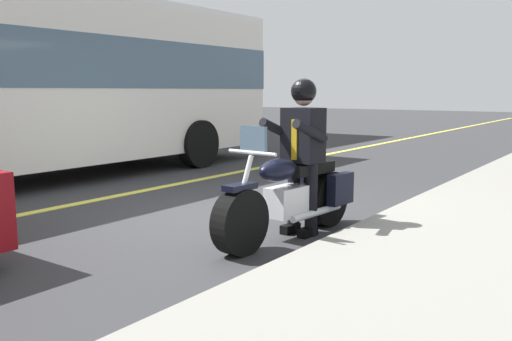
{
  "coord_description": "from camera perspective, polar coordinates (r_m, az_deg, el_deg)",
  "views": [
    {
      "loc": [
        5.37,
        4.53,
        1.6
      ],
      "look_at": [
        0.61,
        1.13,
        0.75
      ],
      "focal_mm": 38.31,
      "sensor_mm": 36.0,
      "label": 1
    }
  ],
  "objects": [
    {
      "name": "motorcycle_main",
      "position": [
        5.99,
        3.75,
        -2.79
      ],
      "size": [
        2.22,
        0.7,
        1.26
      ],
      "color": "black",
      "rests_on": "ground_plane"
    },
    {
      "name": "ground_plane",
      "position": [
        7.2,
        -4.52,
        -4.58
      ],
      "size": [
        80.0,
        80.0,
        0.0
      ],
      "primitive_type": "plane",
      "color": "#333335"
    },
    {
      "name": "bus_near",
      "position": [
        10.34,
        -23.42,
        9.14
      ],
      "size": [
        11.05,
        2.7,
        3.3
      ],
      "color": "white",
      "rests_on": "ground_plane"
    },
    {
      "name": "lane_center_stripe",
      "position": [
        8.6,
        -14.78,
        -2.68
      ],
      "size": [
        60.0,
        0.16,
        0.01
      ],
      "primitive_type": "cube",
      "color": "#E5DB4C",
      "rests_on": "ground_plane"
    },
    {
      "name": "rider_main",
      "position": [
        6.06,
        4.85,
        2.91
      ],
      "size": [
        0.65,
        0.58,
        1.74
      ],
      "color": "black",
      "rests_on": "ground_plane"
    }
  ]
}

